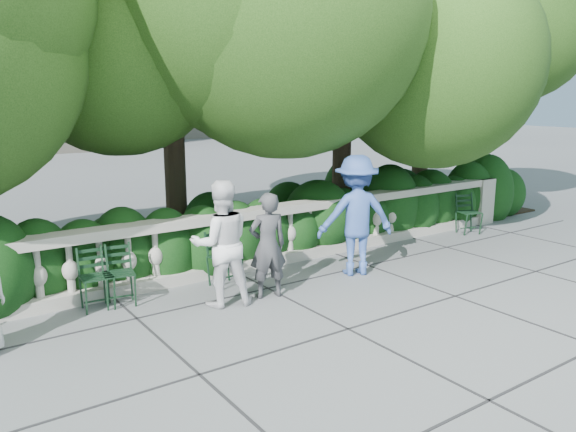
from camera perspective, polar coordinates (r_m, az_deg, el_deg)
ground at (r=8.02m, az=4.13°, el=-8.24°), size 90.00×90.00×0.00m
balustrade at (r=9.28m, az=-2.83°, el=-2.25°), size 12.00×0.44×1.00m
shrub_hedge at (r=10.41m, az=-6.33°, el=-3.49°), size 15.00×2.60×1.70m
tree_canopy at (r=10.60m, az=-3.95°, el=18.45°), size 15.04×6.52×6.78m
chair_b at (r=7.93m, az=-16.49°, el=-8.99°), size 0.52×0.56×0.84m
chair_c at (r=7.87m, az=-18.44°, el=-9.27°), size 0.47×0.51×0.84m
chair_d at (r=8.43m, az=-5.81°, el=-7.26°), size 0.50×0.54×0.84m
chair_f at (r=12.06m, az=18.17°, el=-1.85°), size 0.56×0.59×0.84m
person_woman_grey at (r=7.81m, az=-2.08°, el=-3.02°), size 0.61×0.46×1.50m
person_casual_man at (r=7.55m, az=-6.79°, el=-2.80°), size 0.98×0.85×1.71m
person_older_blue at (r=8.87m, az=6.92°, el=0.06°), size 1.40×1.12×1.90m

